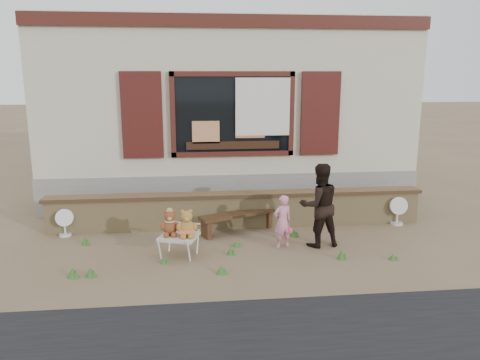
{
  "coord_description": "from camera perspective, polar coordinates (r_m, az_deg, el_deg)",
  "views": [
    {
      "loc": [
        -0.87,
        -7.47,
        2.84
      ],
      "look_at": [
        0.0,
        0.6,
        1.0
      ],
      "focal_mm": 35.0,
      "sensor_mm": 36.0,
      "label": 1
    }
  ],
  "objects": [
    {
      "name": "shopfront",
      "position": [
        12.02,
        -2.0,
        8.74
      ],
      "size": [
        8.04,
        5.13,
        4.0
      ],
      "color": "#AAA289",
      "rests_on": "ground"
    },
    {
      "name": "ground",
      "position": [
        8.04,
        0.46,
        -7.91
      ],
      "size": [
        80.0,
        80.0,
        0.0
      ],
      "primitive_type": "plane",
      "color": "brown",
      "rests_on": "ground"
    },
    {
      "name": "teddy_bear_right",
      "position": [
        7.4,
        -6.51,
        -5.17
      ],
      "size": [
        0.4,
        0.37,
        0.44
      ],
      "primitive_type": null,
      "rotation": [
        0.0,
        0.0,
        -0.33
      ],
      "color": "olive",
      "rests_on": "folding_chair"
    },
    {
      "name": "bench",
      "position": [
        8.58,
        -0.29,
        -4.66
      ],
      "size": [
        1.45,
        0.86,
        0.37
      ],
      "rotation": [
        0.0,
        0.0,
        0.41
      ],
      "color": "#372313",
      "rests_on": "ground"
    },
    {
      "name": "brick_wall",
      "position": [
        8.87,
        -0.28,
        -3.59
      ],
      "size": [
        7.1,
        0.36,
        0.67
      ],
      "color": "tan",
      "rests_on": "ground"
    },
    {
      "name": "folding_chair",
      "position": [
        7.52,
        -7.48,
        -6.94
      ],
      "size": [
        0.7,
        0.66,
        0.35
      ],
      "rotation": [
        0.0,
        0.0,
        -0.33
      ],
      "color": "beige",
      "rests_on": "ground"
    },
    {
      "name": "fan_right",
      "position": [
        9.51,
        18.66,
        -3.54
      ],
      "size": [
        0.35,
        0.23,
        0.56
      ],
      "rotation": [
        0.0,
        0.0,
        -0.06
      ],
      "color": "silver",
      "rests_on": "ground"
    },
    {
      "name": "child",
      "position": [
        7.82,
        5.21,
        -5.05
      ],
      "size": [
        0.38,
        0.31,
        0.9
      ],
      "primitive_type": "imported",
      "rotation": [
        0.0,
        0.0,
        3.46
      ],
      "color": "pink",
      "rests_on": "ground"
    },
    {
      "name": "grass_tufts",
      "position": [
        7.46,
        -3.66,
        -9.08
      ],
      "size": [
        5.07,
        1.63,
        0.15
      ],
      "color": "#356227",
      "rests_on": "ground"
    },
    {
      "name": "fan_left",
      "position": [
        8.96,
        -20.63,
        -4.85
      ],
      "size": [
        0.33,
        0.22,
        0.51
      ],
      "rotation": [
        0.0,
        0.0,
        0.43
      ],
      "color": "silver",
      "rests_on": "ground"
    },
    {
      "name": "adult",
      "position": [
        7.91,
        9.63,
        -3.04
      ],
      "size": [
        0.76,
        0.63,
        1.42
      ],
      "primitive_type": "imported",
      "rotation": [
        0.0,
        0.0,
        3.29
      ],
      "color": "black",
      "rests_on": "ground"
    },
    {
      "name": "teddy_bear_left",
      "position": [
        7.49,
        -8.54,
        -5.07
      ],
      "size": [
        0.38,
        0.36,
        0.43
      ],
      "primitive_type": null,
      "rotation": [
        0.0,
        0.0,
        -0.33
      ],
      "color": "brown",
      "rests_on": "folding_chair"
    }
  ]
}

